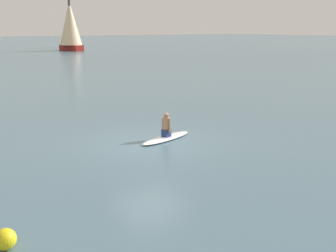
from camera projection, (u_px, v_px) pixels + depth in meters
ground_plane at (150, 145)px, 15.29m from camera, size 400.00×400.00×0.00m
surfboard at (166, 138)px, 16.02m from camera, size 2.69×1.29×0.11m
person_paddler at (166, 126)px, 15.91m from camera, size 0.36×0.41×0.93m
sailboat_center_horizon at (70, 25)px, 76.42m from camera, size 4.60×5.93×9.93m
sailboat_near_right at (74, 33)px, 88.76m from camera, size 3.51×4.01×6.61m
buoy_marker at (5, 239)px, 8.03m from camera, size 0.43×0.43×0.43m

